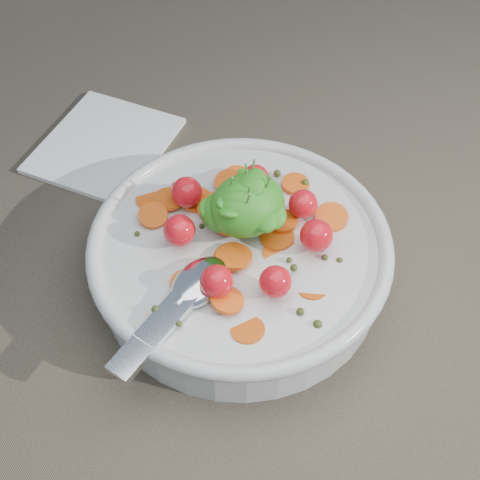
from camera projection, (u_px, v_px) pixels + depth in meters
ground at (228, 278)px, 0.65m from camera, size 6.00×6.00×0.00m
bowl at (240, 255)px, 0.63m from camera, size 0.30×0.28×0.12m
napkin at (105, 145)px, 0.77m from camera, size 0.20×0.19×0.01m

